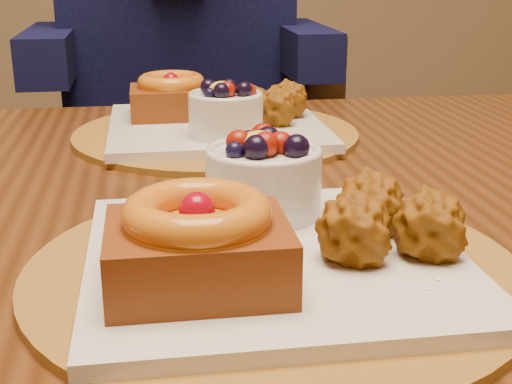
# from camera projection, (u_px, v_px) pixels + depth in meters

# --- Properties ---
(dining_table) EXTENTS (1.60, 0.90, 0.76)m
(dining_table) POSITION_uv_depth(u_px,v_px,m) (238.00, 254.00, 0.78)
(dining_table) COLOR #3B1D0A
(dining_table) RESTS_ON ground
(place_setting_near) EXTENTS (0.38, 0.38, 0.09)m
(place_setting_near) POSITION_uv_depth(u_px,v_px,m) (268.00, 236.00, 0.54)
(place_setting_near) COLOR brown
(place_setting_near) RESTS_ON dining_table
(place_setting_far) EXTENTS (0.38, 0.38, 0.09)m
(place_setting_far) POSITION_uv_depth(u_px,v_px,m) (214.00, 119.00, 0.94)
(place_setting_far) COLOR brown
(place_setting_far) RESTS_ON dining_table
(chair_far) EXTENTS (0.49, 0.49, 0.83)m
(chair_far) POSITION_uv_depth(u_px,v_px,m) (243.00, 225.00, 1.46)
(chair_far) COLOR black
(chair_far) RESTS_ON ground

